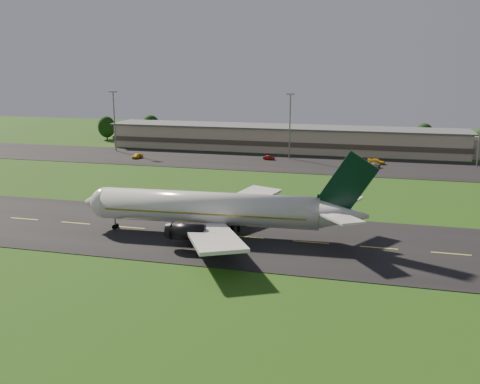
% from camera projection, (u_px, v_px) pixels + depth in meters
% --- Properties ---
extents(ground, '(360.00, 360.00, 0.00)m').
position_uv_depth(ground, '(186.00, 233.00, 94.42)').
color(ground, '#1C4511').
rests_on(ground, ground).
extents(taxiway, '(220.00, 30.00, 0.10)m').
position_uv_depth(taxiway, '(186.00, 232.00, 94.40)').
color(taxiway, black).
rests_on(taxiway, ground).
extents(apron, '(260.00, 30.00, 0.10)m').
position_uv_depth(apron, '(268.00, 162.00, 162.17)').
color(apron, black).
rests_on(apron, ground).
extents(airliner, '(51.30, 42.11, 15.57)m').
position_uv_depth(airliner, '(214.00, 209.00, 92.13)').
color(airliner, white).
rests_on(airliner, ground).
extents(terminal, '(145.00, 16.00, 8.40)m').
position_uv_depth(terminal, '(301.00, 139.00, 182.44)').
color(terminal, tan).
rests_on(terminal, ground).
extents(light_mast_west, '(2.40, 1.20, 20.35)m').
position_uv_depth(light_mast_west, '(114.00, 114.00, 180.23)').
color(light_mast_west, gray).
rests_on(light_mast_west, ground).
extents(light_mast_centre, '(2.40, 1.20, 20.35)m').
position_uv_depth(light_mast_centre, '(290.00, 118.00, 165.52)').
color(light_mast_centre, gray).
rests_on(light_mast_centre, ground).
extents(tree_line, '(195.33, 8.49, 10.03)m').
position_uv_depth(tree_line, '(372.00, 135.00, 185.59)').
color(tree_line, black).
rests_on(tree_line, ground).
extents(service_vehicle_a, '(2.40, 4.59, 1.49)m').
position_uv_depth(service_vehicle_a, '(137.00, 156.00, 168.59)').
color(service_vehicle_a, gold).
rests_on(service_vehicle_a, apron).
extents(service_vehicle_b, '(3.72, 1.54, 1.20)m').
position_uv_depth(service_vehicle_b, '(269.00, 158.00, 166.01)').
color(service_vehicle_b, '#900909').
rests_on(service_vehicle_b, apron).
extents(service_vehicle_c, '(4.94, 5.55, 1.43)m').
position_uv_depth(service_vehicle_c, '(372.00, 166.00, 152.59)').
color(service_vehicle_c, silver).
rests_on(service_vehicle_c, apron).
extents(service_vehicle_d, '(5.42, 3.47, 1.46)m').
position_uv_depth(service_vehicle_d, '(377.00, 161.00, 158.97)').
color(service_vehicle_d, '#EFB30E').
rests_on(service_vehicle_d, apron).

